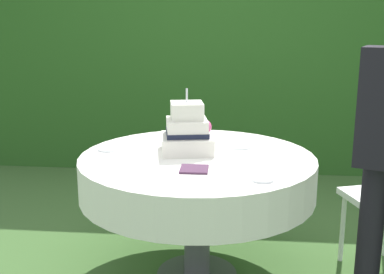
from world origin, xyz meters
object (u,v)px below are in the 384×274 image
Objects in this scene: serving_plate_near at (108,149)px; napkin_stack at (194,169)px; wedding_cake at (188,132)px; serving_plate_left at (263,179)px; cake_table at (197,176)px; serving_plate_far at (240,146)px.

napkin_stack is at bearing -32.12° from serving_plate_near.
serving_plate_near is at bearing -178.26° from wedding_cake.
wedding_cake is 2.59× the size of napkin_stack.
serving_plate_left is at bearing -49.47° from wedding_cake.
serving_plate_near is at bearing 172.12° from cake_table.
cake_table is 11.89× the size of serving_plate_left.
wedding_cake is at bearing 130.53° from serving_plate_left.
serving_plate_near is 0.80m from serving_plate_far.
cake_table is 0.26m from wedding_cake.
napkin_stack is at bearing 159.28° from serving_plate_left.
serving_plate_far is at bearing 40.94° from cake_table.
serving_plate_left is at bearing -79.86° from serving_plate_far.
wedding_cake is 3.03× the size of serving_plate_near.
wedding_cake is 0.65m from serving_plate_left.
serving_plate_far is 0.54m from napkin_stack.
serving_plate_far is at bearing 63.83° from napkin_stack.
wedding_cake reaches higher than serving_plate_far.
serving_plate_near is (-0.48, -0.01, -0.11)m from wedding_cake.
wedding_cake reaches higher than serving_plate_left.
cake_table is 3.59× the size of wedding_cake.
wedding_cake is 2.67× the size of serving_plate_far.
cake_table is at bearing -139.06° from serving_plate_far.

